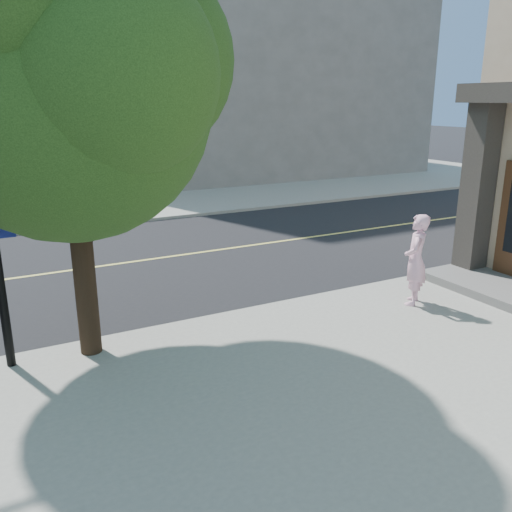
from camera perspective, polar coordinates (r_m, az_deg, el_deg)
ground at (r=9.66m, az=-23.25°, el=-9.98°), size 140.00×140.00×0.00m
road_ew at (r=13.87m, az=-25.05°, el=-2.28°), size 140.00×9.00×0.01m
sidewalk_ne at (r=33.53m, az=-3.34°, el=9.44°), size 29.00×25.00×0.12m
filler_ne at (r=34.10m, az=-3.11°, el=21.44°), size 18.00×16.00×14.00m
man_on_phone at (r=10.98m, az=16.75°, el=-0.39°), size 0.79×0.77×1.83m
street_tree at (r=8.41m, az=-19.08°, el=19.16°), size 5.23×4.76×6.94m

